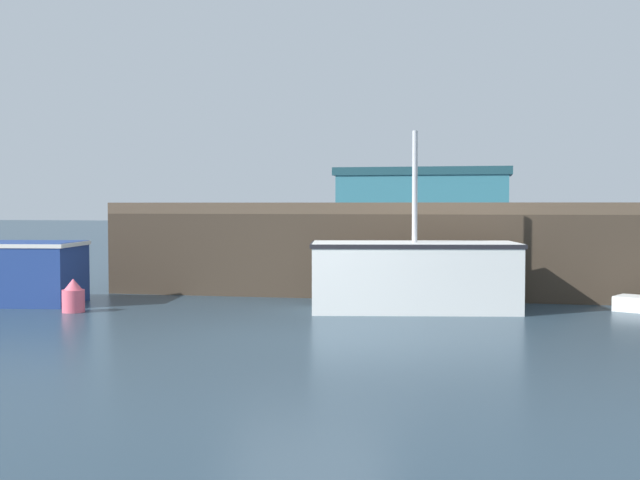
% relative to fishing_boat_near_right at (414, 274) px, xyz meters
% --- Properties ---
extents(ground, '(120.00, 160.00, 0.10)m').
position_rel_fishing_boat_near_right_xyz_m(ground, '(-1.39, -3.23, -0.75)').
color(ground, '#283D4C').
extents(pier, '(13.78, 8.20, 2.08)m').
position_rel_fishing_boat_near_right_xyz_m(pier, '(-0.21, 4.99, 1.04)').
color(pier, brown).
rests_on(pier, ground).
extents(fishing_boat_near_right, '(4.14, 2.16, 3.43)m').
position_rel_fishing_boat_near_right_xyz_m(fishing_boat_near_right, '(0.00, 0.00, 0.00)').
color(fishing_boat_near_right, silver).
rests_on(fishing_boat_near_right, ground).
extents(warehouse, '(10.88, 4.16, 4.31)m').
position_rel_fishing_boat_near_right_xyz_m(warehouse, '(-2.35, 35.50, 1.47)').
color(warehouse, '#2D6B7A').
rests_on(warehouse, ground).
extents(mooring_buoy_foreground, '(0.42, 0.42, 0.64)m').
position_rel_fishing_boat_near_right_xyz_m(mooring_buoy_foreground, '(-6.31, -1.43, -0.41)').
color(mooring_buoy_foreground, '#EA5B70').
rests_on(mooring_buoy_foreground, ground).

